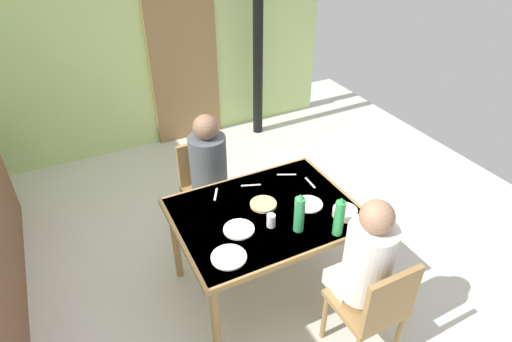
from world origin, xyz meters
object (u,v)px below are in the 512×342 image
object	(u,v)px
water_bottle_green_near	(299,213)
chair_far_diner	(205,185)
dining_table	(266,220)
water_bottle_green_far	(339,217)
serving_bowl_center	(345,212)
chair_near_diner	(374,306)
person_near_diner	(367,259)
person_far_diner	(209,165)

from	to	relation	value
water_bottle_green_near	chair_far_diner	bearing A→B (deg)	103.00
dining_table	water_bottle_green_far	xyz separation A→B (m)	(0.31, -0.41, 0.21)
chair_far_diner	water_bottle_green_far	size ratio (longest dim) A/B	2.98
chair_far_diner	water_bottle_green_near	distance (m)	1.19
dining_table	serving_bowl_center	bearing A→B (deg)	-31.33
water_bottle_green_far	dining_table	bearing A→B (deg)	127.28
chair_near_diner	serving_bowl_center	distance (m)	0.64
dining_table	chair_near_diner	distance (m)	0.91
chair_far_diner	water_bottle_green_far	xyz separation A→B (m)	(0.46, -1.24, 0.40)
dining_table	water_bottle_green_far	size ratio (longest dim) A/B	4.34
chair_far_diner	water_bottle_green_near	bearing A→B (deg)	103.00
chair_far_diner	water_bottle_green_near	size ratio (longest dim) A/B	2.99
person_near_diner	serving_bowl_center	size ratio (longest dim) A/B	4.53
chair_near_diner	person_near_diner	bearing A→B (deg)	90.00
chair_near_diner	water_bottle_green_near	xyz separation A→B (m)	(-0.21, 0.57, 0.40)
person_near_diner	chair_far_diner	bearing A→B (deg)	107.01
serving_bowl_center	chair_far_diner	bearing A→B (deg)	118.80
dining_table	person_near_diner	distance (m)	0.77
dining_table	water_bottle_green_near	world-z (taller)	water_bottle_green_near
chair_near_diner	serving_bowl_center	xyz separation A→B (m)	(0.15, 0.55, 0.29)
dining_table	serving_bowl_center	distance (m)	0.55
chair_near_diner	water_bottle_green_far	bearing A→B (deg)	91.01
chair_near_diner	water_bottle_green_far	xyz separation A→B (m)	(-0.01, 0.42, 0.40)
person_far_diner	chair_near_diner	bearing A→B (deg)	107.01
chair_far_diner	water_bottle_green_far	distance (m)	1.38
water_bottle_green_far	water_bottle_green_near	bearing A→B (deg)	144.91
dining_table	water_bottle_green_near	bearing A→B (deg)	-68.41
person_near_diner	person_far_diner	world-z (taller)	same
water_bottle_green_near	dining_table	bearing A→B (deg)	111.59
person_far_diner	water_bottle_green_far	xyz separation A→B (m)	(0.46, -1.11, 0.11)
chair_far_diner	serving_bowl_center	bearing A→B (deg)	118.80
chair_near_diner	dining_table	bearing A→B (deg)	110.96
water_bottle_green_near	water_bottle_green_far	bearing A→B (deg)	-35.09
water_bottle_green_near	water_bottle_green_far	xyz separation A→B (m)	(0.21, -0.15, 0.00)
dining_table	water_bottle_green_far	bearing A→B (deg)	-52.72
person_far_diner	water_bottle_green_far	world-z (taller)	person_far_diner
person_near_diner	water_bottle_green_near	bearing A→B (deg)	116.39
water_bottle_green_near	serving_bowl_center	bearing A→B (deg)	-3.03
person_near_diner	water_bottle_green_near	distance (m)	0.50
dining_table	chair_far_diner	bearing A→B (deg)	100.13
chair_far_diner	person_near_diner	size ratio (longest dim) A/B	1.13
person_near_diner	water_bottle_green_near	xyz separation A→B (m)	(-0.21, 0.43, 0.11)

